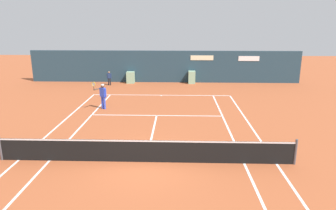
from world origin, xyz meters
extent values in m
plane|color=#A8512D|center=(0.00, 0.00, 0.00)|extent=(80.00, 80.00, 0.00)
cube|color=white|center=(0.00, 11.70, 0.00)|extent=(10.60, 0.10, 0.01)
cube|color=white|center=(-5.30, 0.00, 0.00)|extent=(0.10, 23.40, 0.01)
cube|color=white|center=(-4.00, 0.00, 0.00)|extent=(0.10, 23.40, 0.01)
cube|color=white|center=(4.00, 0.00, 0.00)|extent=(0.10, 23.40, 0.01)
cube|color=white|center=(5.30, 0.00, 0.00)|extent=(0.10, 23.40, 0.01)
cube|color=white|center=(0.00, 6.40, 0.00)|extent=(8.00, 0.10, 0.01)
cube|color=white|center=(0.00, 3.20, 0.00)|extent=(0.10, 6.40, 0.01)
cube|color=white|center=(0.00, 11.55, 0.00)|extent=(0.10, 0.24, 0.01)
cylinder|color=#4C4C51|center=(-6.00, 0.00, 0.53)|extent=(0.10, 0.10, 1.07)
cylinder|color=#4C4C51|center=(6.00, 0.00, 0.53)|extent=(0.10, 0.10, 1.07)
cube|color=black|center=(0.00, 0.00, 0.47)|extent=(12.00, 0.03, 0.95)
cube|color=white|center=(0.00, 0.00, 0.92)|extent=(12.00, 0.04, 0.06)
cube|color=#233D4C|center=(0.00, 17.00, 1.47)|extent=(25.00, 0.24, 2.93)
cube|color=beige|center=(3.45, 16.86, 2.31)|extent=(2.09, 0.02, 0.44)
cube|color=white|center=(7.73, 16.86, 2.26)|extent=(1.89, 0.02, 0.44)
cube|color=#8CB793|center=(-3.11, 16.45, 0.53)|extent=(0.70, 0.70, 1.05)
cube|color=#8CB793|center=(2.54, 16.45, 0.57)|extent=(0.62, 0.70, 1.14)
cylinder|color=blue|center=(-3.50, 7.71, 0.41)|extent=(0.13, 0.13, 0.83)
cylinder|color=blue|center=(-3.66, 7.80, 0.41)|extent=(0.13, 0.13, 0.83)
cube|color=blue|center=(-3.58, 7.76, 1.12)|extent=(0.43, 0.36, 0.58)
sphere|color=brown|center=(-3.58, 7.76, 1.52)|extent=(0.23, 0.23, 0.23)
cylinder|color=white|center=(-3.58, 7.76, 1.61)|extent=(0.22, 0.22, 0.06)
cylinder|color=blue|center=(-3.38, 7.65, 1.08)|extent=(0.09, 0.09, 0.56)
cylinder|color=brown|center=(-3.91, 7.61, 1.36)|extent=(0.33, 0.54, 0.09)
cylinder|color=black|center=(-4.04, 7.37, 1.47)|extent=(0.03, 0.03, 0.22)
torus|color=yellow|center=(-4.04, 7.37, 1.72)|extent=(0.28, 0.16, 0.30)
cylinder|color=silver|center=(-4.04, 7.37, 1.72)|extent=(0.23, 0.12, 0.26)
cylinder|color=black|center=(-4.79, 15.37, 0.32)|extent=(0.10, 0.10, 0.63)
cylinder|color=black|center=(-4.93, 15.36, 0.32)|extent=(0.10, 0.10, 0.63)
cube|color=navy|center=(-4.86, 15.36, 0.86)|extent=(0.30, 0.19, 0.44)
sphere|color=#8C664C|center=(-4.86, 15.36, 1.17)|extent=(0.17, 0.17, 0.17)
cylinder|color=navy|center=(-4.69, 15.38, 0.82)|extent=(0.07, 0.07, 0.43)
cylinder|color=navy|center=(-5.04, 15.34, 0.82)|extent=(0.07, 0.07, 0.43)
sphere|color=#CCE033|center=(-1.28, 1.84, 0.03)|extent=(0.07, 0.07, 0.07)
camera|label=1|loc=(1.30, -11.46, 5.58)|focal=32.82mm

